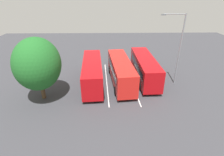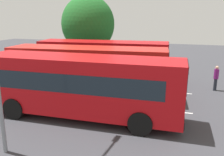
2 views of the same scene
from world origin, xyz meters
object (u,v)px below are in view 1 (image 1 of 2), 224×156
bus_far_left (145,67)px  depot_tree (38,64)px  bus_center_right (92,72)px  street_lamp (178,46)px  pedestrian (97,56)px  bus_center_left (121,70)px

bus_far_left → depot_tree: bearing=109.6°
bus_center_right → street_lamp: size_ratio=1.14×
depot_tree → street_lamp: bearing=-78.2°
bus_far_left → pedestrian: 9.87m
bus_center_right → street_lamp: 11.27m
pedestrian → street_lamp: size_ratio=0.19×
pedestrian → street_lamp: (-8.45, -10.54, 4.11)m
street_lamp → depot_tree: size_ratio=1.26×
bus_center_left → pedestrian: bus_center_left is taller
bus_center_right → depot_tree: depot_tree is taller
street_lamp → bus_center_right: bearing=5.2°
bus_far_left → bus_center_left: same height
bus_center_left → street_lamp: (-0.39, -7.01, 3.39)m
bus_far_left → pedestrian: bearing=43.3°
bus_far_left → bus_center_left: bearing=106.0°
bus_far_left → bus_center_left: (-1.07, 3.39, 0.00)m
pedestrian → depot_tree: 13.50m
bus_center_left → bus_center_right: 3.75m
bus_center_left → pedestrian: size_ratio=5.86×
bus_far_left → bus_center_right: bearing=99.2°
pedestrian → street_lamp: bearing=91.5°
bus_far_left → bus_center_right: same height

